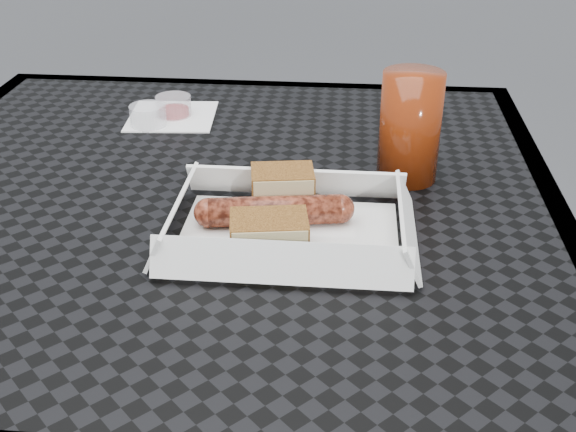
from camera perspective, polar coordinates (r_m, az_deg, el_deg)
The scene contains 10 objects.
patio_table at distance 0.87m, azimuth -5.94°, elevation -2.54°, with size 0.80×0.80×0.74m.
food_tray at distance 0.73m, azimuth 0.07°, elevation -1.54°, with size 0.22×0.15×0.00m, color white.
bratwurst at distance 0.74m, azimuth -1.07°, elevation 0.42°, with size 0.16×0.05×0.03m.
bread_near at distance 0.78m, azimuth -0.43°, elevation 2.25°, with size 0.07×0.05×0.04m, color brown.
bread_far at distance 0.69m, azimuth -1.50°, elevation -1.51°, with size 0.07×0.05×0.04m, color brown.
veg_garnish at distance 0.68m, azimuth 5.32°, elevation -3.84°, with size 0.03×0.03×0.00m.
napkin at distance 1.05m, azimuth -9.14°, elevation 7.79°, with size 0.12×0.12×0.00m, color white.
condiment_cup_sauce at distance 1.05m, azimuth -9.03°, elevation 8.54°, with size 0.05×0.05×0.03m, color maroon.
condiment_cup_empty at distance 1.02m, azimuth -11.00°, elevation 7.77°, with size 0.05×0.05×0.03m, color silver.
drink_glass at distance 0.84m, azimuth 9.62°, elevation 6.95°, with size 0.07×0.07×0.13m, color #651F08.
Camera 1 is at (0.16, -0.72, 1.12)m, focal length 45.00 mm.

